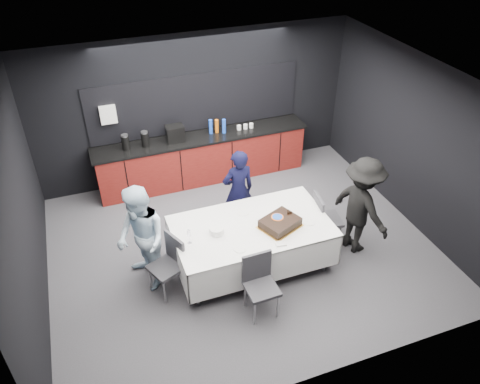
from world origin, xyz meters
name	(u,v)px	position (x,y,z in m)	size (l,w,h in m)	color
ground	(242,248)	(0.00, 0.00, 0.00)	(6.00, 6.00, 0.00)	#45454A
room_shell	(242,149)	(0.00, 0.00, 1.86)	(6.04, 5.04, 2.82)	white
kitchenette	(202,154)	(-0.02, 2.22, 0.54)	(4.10, 0.64, 2.05)	#5A110E
party_table	(252,233)	(0.00, -0.40, 0.64)	(2.32, 1.32, 0.78)	#99999E
cake_assembly	(280,223)	(0.38, -0.57, 0.85)	(0.69, 0.63, 0.17)	gold
plate_stack	(217,230)	(-0.54, -0.39, 0.83)	(0.21, 0.21, 0.10)	white
loose_plate_near	(240,249)	(-0.34, -0.82, 0.78)	(0.18, 0.18, 0.01)	white
loose_plate_right_a	(292,212)	(0.70, -0.32, 0.78)	(0.22, 0.22, 0.01)	white
loose_plate_right_b	(309,222)	(0.83, -0.62, 0.78)	(0.18, 0.18, 0.01)	white
loose_plate_far	(243,212)	(-0.02, -0.06, 0.78)	(0.20, 0.20, 0.01)	white
fork_pile	(281,244)	(0.23, -0.93, 0.79)	(0.15, 0.10, 0.02)	white
champagne_flute	(189,234)	(-0.96, -0.46, 0.94)	(0.06, 0.06, 0.22)	white
chair_left	(170,261)	(-1.27, -0.46, 0.53)	(0.55, 0.55, 0.92)	#313137
chair_right	(323,216)	(1.27, -0.30, 0.53)	(0.48, 0.48, 0.92)	#313137
chair_near	(260,280)	(-0.21, -1.25, 0.53)	(0.43, 0.43, 0.92)	#313137
person_center	(238,191)	(0.13, 0.55, 0.75)	(0.54, 0.36, 1.49)	black
person_left	(141,239)	(-1.59, -0.21, 0.83)	(0.81, 0.63, 1.67)	silver
person_right	(361,206)	(1.73, -0.59, 0.82)	(1.07, 0.61, 1.65)	black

